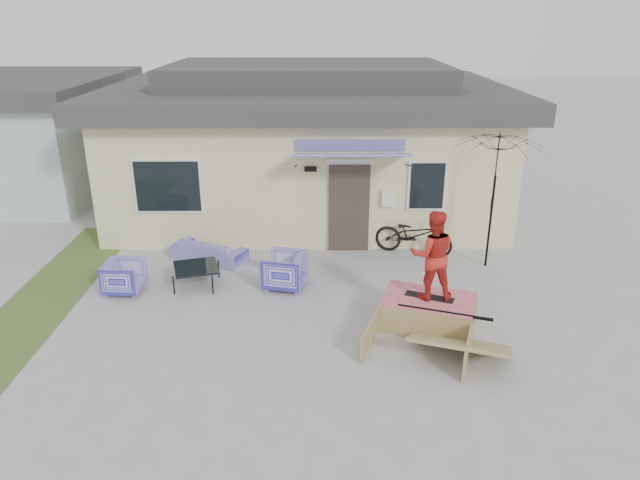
{
  "coord_description": "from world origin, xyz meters",
  "views": [
    {
      "loc": [
        0.23,
        -8.43,
        5.32
      ],
      "look_at": [
        0.3,
        1.8,
        1.3
      ],
      "focal_mm": 32.45,
      "sensor_mm": 36.0,
      "label": 1
    }
  ],
  "objects_px": {
    "coffee_table": "(197,276)",
    "bicycle": "(414,231)",
    "loveseat": "(209,247)",
    "armchair_left": "(124,275)",
    "patio_umbrella": "(494,191)",
    "skater": "(433,253)",
    "armchair_right": "(285,269)",
    "skate_ramp": "(428,312)",
    "skateboard": "(429,296)"
  },
  "relations": [
    {
      "from": "armchair_right",
      "to": "coffee_table",
      "type": "xyz_separation_m",
      "value": [
        -1.84,
        0.09,
        -0.2
      ]
    },
    {
      "from": "loveseat",
      "to": "patio_umbrella",
      "type": "xyz_separation_m",
      "value": [
        6.28,
        -0.34,
        1.41
      ]
    },
    {
      "from": "bicycle",
      "to": "skater",
      "type": "bearing_deg",
      "value": -163.14
    },
    {
      "from": "bicycle",
      "to": "skateboard",
      "type": "height_order",
      "value": "bicycle"
    },
    {
      "from": "loveseat",
      "to": "skater",
      "type": "xyz_separation_m",
      "value": [
        4.49,
        -2.96,
        1.08
      ]
    },
    {
      "from": "loveseat",
      "to": "patio_umbrella",
      "type": "distance_m",
      "value": 6.44
    },
    {
      "from": "armchair_right",
      "to": "bicycle",
      "type": "bearing_deg",
      "value": 133.83
    },
    {
      "from": "armchair_right",
      "to": "bicycle",
      "type": "relative_size",
      "value": 0.45
    },
    {
      "from": "armchair_left",
      "to": "armchair_right",
      "type": "bearing_deg",
      "value": -83.0
    },
    {
      "from": "bicycle",
      "to": "skater",
      "type": "distance_m",
      "value": 3.43
    },
    {
      "from": "armchair_right",
      "to": "skater",
      "type": "xyz_separation_m",
      "value": [
        2.69,
        -1.56,
        0.99
      ]
    },
    {
      "from": "skateboard",
      "to": "armchair_right",
      "type": "bearing_deg",
      "value": 173.43
    },
    {
      "from": "coffee_table",
      "to": "bicycle",
      "type": "bearing_deg",
      "value": 19.3
    },
    {
      "from": "armchair_right",
      "to": "coffee_table",
      "type": "bearing_deg",
      "value": -79.77
    },
    {
      "from": "skater",
      "to": "coffee_table",
      "type": "bearing_deg",
      "value": -19.14
    },
    {
      "from": "bicycle",
      "to": "skater",
      "type": "height_order",
      "value": "skater"
    },
    {
      "from": "skate_ramp",
      "to": "skateboard",
      "type": "distance_m",
      "value": 0.3
    },
    {
      "from": "patio_umbrella",
      "to": "armchair_right",
      "type": "bearing_deg",
      "value": -166.57
    },
    {
      "from": "coffee_table",
      "to": "patio_umbrella",
      "type": "height_order",
      "value": "patio_umbrella"
    },
    {
      "from": "loveseat",
      "to": "armchair_left",
      "type": "bearing_deg",
      "value": 72.61
    },
    {
      "from": "armchair_right",
      "to": "bicycle",
      "type": "distance_m",
      "value": 3.43
    },
    {
      "from": "armchair_left",
      "to": "skate_ramp",
      "type": "height_order",
      "value": "armchair_left"
    },
    {
      "from": "patio_umbrella",
      "to": "skater",
      "type": "bearing_deg",
      "value": -124.27
    },
    {
      "from": "bicycle",
      "to": "patio_umbrella",
      "type": "xyz_separation_m",
      "value": [
        1.54,
        -0.69,
        1.16
      ]
    },
    {
      "from": "coffee_table",
      "to": "bicycle",
      "type": "distance_m",
      "value": 5.08
    },
    {
      "from": "patio_umbrella",
      "to": "bicycle",
      "type": "bearing_deg",
      "value": 155.92
    },
    {
      "from": "loveseat",
      "to": "bicycle",
      "type": "relative_size",
      "value": 0.93
    },
    {
      "from": "loveseat",
      "to": "bicycle",
      "type": "xyz_separation_m",
      "value": [
        4.73,
        0.35,
        0.25
      ]
    },
    {
      "from": "loveseat",
      "to": "skater",
      "type": "height_order",
      "value": "skater"
    },
    {
      "from": "armchair_left",
      "to": "skateboard",
      "type": "relative_size",
      "value": 0.85
    },
    {
      "from": "armchair_left",
      "to": "skate_ramp",
      "type": "xyz_separation_m",
      "value": [
        5.92,
        -1.41,
        -0.1
      ]
    },
    {
      "from": "coffee_table",
      "to": "bicycle",
      "type": "relative_size",
      "value": 0.48
    },
    {
      "from": "armchair_right",
      "to": "skate_ramp",
      "type": "bearing_deg",
      "value": 71.88
    },
    {
      "from": "patio_umbrella",
      "to": "skateboard",
      "type": "relative_size",
      "value": 2.56
    },
    {
      "from": "skate_ramp",
      "to": "armchair_left",
      "type": "bearing_deg",
      "value": -174.07
    },
    {
      "from": "skate_ramp",
      "to": "skateboard",
      "type": "height_order",
      "value": "skateboard"
    },
    {
      "from": "skater",
      "to": "armchair_left",
      "type": "bearing_deg",
      "value": -12.07
    },
    {
      "from": "skate_ramp",
      "to": "skateboard",
      "type": "bearing_deg",
      "value": 90.0
    },
    {
      "from": "loveseat",
      "to": "coffee_table",
      "type": "relative_size",
      "value": 1.95
    },
    {
      "from": "armchair_right",
      "to": "skateboard",
      "type": "distance_m",
      "value": 3.11
    },
    {
      "from": "armchair_right",
      "to": "skateboard",
      "type": "height_order",
      "value": "armchair_right"
    },
    {
      "from": "coffee_table",
      "to": "skater",
      "type": "relative_size",
      "value": 0.54
    },
    {
      "from": "armchair_left",
      "to": "patio_umbrella",
      "type": "xyz_separation_m",
      "value": [
        7.73,
        1.27,
        1.38
      ]
    },
    {
      "from": "coffee_table",
      "to": "skate_ramp",
      "type": "xyz_separation_m",
      "value": [
        4.51,
        -1.69,
        0.05
      ]
    },
    {
      "from": "patio_umbrella",
      "to": "armchair_left",
      "type": "bearing_deg",
      "value": -170.66
    },
    {
      "from": "armchair_left",
      "to": "patio_umbrella",
      "type": "distance_m",
      "value": 7.95
    },
    {
      "from": "coffee_table",
      "to": "armchair_left",
      "type": "bearing_deg",
      "value": -168.45
    },
    {
      "from": "loveseat",
      "to": "skateboard",
      "type": "height_order",
      "value": "loveseat"
    },
    {
      "from": "coffee_table",
      "to": "skateboard",
      "type": "distance_m",
      "value": 4.83
    },
    {
      "from": "loveseat",
      "to": "patio_umbrella",
      "type": "height_order",
      "value": "patio_umbrella"
    }
  ]
}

